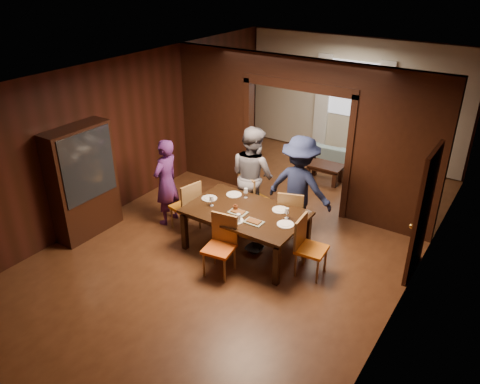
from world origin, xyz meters
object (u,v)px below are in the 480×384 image
Objects in this scene: person_grey at (253,175)px; sofa at (342,155)px; chair_right at (312,248)px; chair_far_l at (255,198)px; person_navy at (300,187)px; coffee_table at (324,173)px; person_purple at (166,182)px; hutch at (83,182)px; chair_far_r at (291,214)px; dining_table at (246,231)px; chair_near at (219,247)px; chair_left at (185,205)px.

sofa is (0.40, 3.37, -0.68)m from person_grey.
chair_right is 1.85m from chair_far_l.
sofa is (-0.51, 3.29, -0.67)m from person_navy.
chair_far_l is (-0.35, -3.38, 0.23)m from sofa.
sofa is at bearing 91.14° from coffee_table.
hutch is at bearing -44.10° from person_purple.
person_purple is 2.34m from chair_far_r.
person_purple reaches higher than chair_right.
chair_far_r is at bearing 30.16° from hutch.
chair_right is at bearing 101.99° from sofa.
person_purple is at bearing -117.83° from coffee_table.
chair_far_r is (0.45, 0.77, 0.10)m from dining_table.
chair_far_l is 1.74m from chair_near.
chair_near is at bearing 122.20° from person_grey.
hutch is at bearing 58.57° from person_grey.
chair_near is at bearing 72.25° from chair_left.
chair_far_l is at bearing -168.64° from person_grey.
dining_table is at bearing 64.57° from person_navy.
chair_far_r reaches higher than sofa.
person_navy is 1.07× the size of sofa.
sofa is 4.49m from chair_left.
chair_near is (-0.44, -1.54, 0.00)m from chair_far_r.
person_purple is at bearing 48.49° from hutch.
dining_table is 2.01× the size of chair_right.
dining_table is 0.78m from chair_near.
hutch is at bearing -121.64° from coffee_table.
person_grey reaches higher than chair_near.
person_navy is at bearing 67.00° from chair_near.
coffee_table is (0.43, 2.34, -0.73)m from person_grey.
chair_far_l is at bearing 121.35° from person_purple.
chair_right is (1.66, -0.92, -0.45)m from person_grey.
coffee_table is 2.39m from chair_far_l.
sofa is at bearing -81.91° from person_navy.
person_purple is 3.73m from coffee_table.
person_grey is at bearing 96.52° from chair_near.
chair_near is (1.75, -0.79, -0.33)m from person_purple.
chair_far_r is 1.00× the size of chair_near.
person_purple is 0.89× the size of person_navy.
chair_near reaches higher than coffee_table.
person_grey is (1.29, 0.91, 0.11)m from person_purple.
sofa is 1.77× the size of chair_left.
chair_left is at bearing 62.68° from chair_far_l.
coffee_table is at bearing -82.35° from chair_far_l.
person_navy is 1.90× the size of chair_left.
chair_left is 1.00× the size of chair_far_l.
chair_right is 1.43m from chair_near.
sofa is 0.86× the size of hutch.
person_navy reaches higher than chair_far_r.
chair_far_r is at bearing 85.63° from person_navy.
person_grey reaches higher than chair_far_r.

